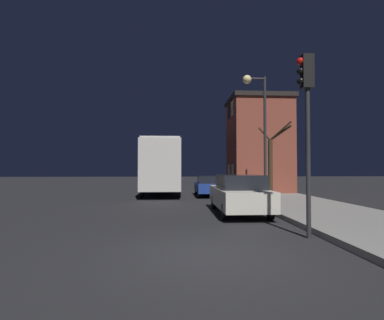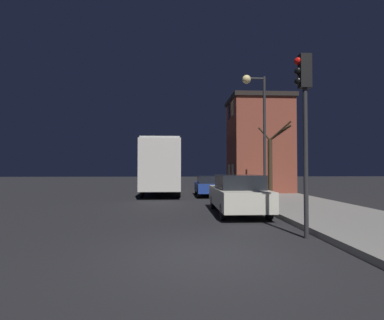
{
  "view_description": "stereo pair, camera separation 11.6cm",
  "coord_description": "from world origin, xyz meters",
  "px_view_note": "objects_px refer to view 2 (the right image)",
  "views": [
    {
      "loc": [
        -0.81,
        -6.37,
        1.83
      ],
      "look_at": [
        0.3,
        13.71,
        2.39
      ],
      "focal_mm": 28.0,
      "sensor_mm": 36.0,
      "label": 1
    },
    {
      "loc": [
        -0.69,
        -6.37,
        1.83
      ],
      "look_at": [
        0.3,
        13.71,
        2.39
      ],
      "focal_mm": 28.0,
      "sensor_mm": 36.0,
      "label": 2
    }
  ],
  "objects_px": {
    "bus": "(163,163)",
    "car_mid_lane": "(210,185)",
    "streetlamp": "(257,114)",
    "car_near_lane": "(238,194)",
    "bare_tree": "(271,161)",
    "traffic_light": "(304,107)"
  },
  "relations": [
    {
      "from": "bus",
      "to": "car_mid_lane",
      "type": "distance_m",
      "value": 4.17
    },
    {
      "from": "streetlamp",
      "to": "car_near_lane",
      "type": "distance_m",
      "value": 4.88
    },
    {
      "from": "streetlamp",
      "to": "bare_tree",
      "type": "height_order",
      "value": "streetlamp"
    },
    {
      "from": "streetlamp",
      "to": "bus",
      "type": "bearing_deg",
      "value": 125.15
    },
    {
      "from": "streetlamp",
      "to": "traffic_light",
      "type": "height_order",
      "value": "streetlamp"
    },
    {
      "from": "traffic_light",
      "to": "car_near_lane",
      "type": "xyz_separation_m",
      "value": [
        -0.9,
        4.3,
        -2.65
      ]
    },
    {
      "from": "streetlamp",
      "to": "car_near_lane",
      "type": "height_order",
      "value": "streetlamp"
    },
    {
      "from": "bus",
      "to": "car_mid_lane",
      "type": "bearing_deg",
      "value": -35.11
    },
    {
      "from": "traffic_light",
      "to": "car_near_lane",
      "type": "relative_size",
      "value": 1.06
    },
    {
      "from": "bare_tree",
      "to": "car_near_lane",
      "type": "xyz_separation_m",
      "value": [
        -2.74,
        -4.31,
        -1.42
      ]
    },
    {
      "from": "car_near_lane",
      "to": "bus",
      "type": "bearing_deg",
      "value": 109.46
    },
    {
      "from": "traffic_light",
      "to": "car_mid_lane",
      "type": "xyz_separation_m",
      "value": [
        -1.19,
        11.9,
        -2.76
      ]
    },
    {
      "from": "streetlamp",
      "to": "bus",
      "type": "distance_m",
      "value": 9.04
    },
    {
      "from": "bare_tree",
      "to": "traffic_light",
      "type": "bearing_deg",
      "value": -102.06
    },
    {
      "from": "bus",
      "to": "car_near_lane",
      "type": "xyz_separation_m",
      "value": [
        3.48,
        -9.84,
        -1.4
      ]
    },
    {
      "from": "bare_tree",
      "to": "bus",
      "type": "xyz_separation_m",
      "value": [
        -6.22,
        5.53,
        -0.02
      ]
    },
    {
      "from": "traffic_light",
      "to": "bare_tree",
      "type": "distance_m",
      "value": 8.89
    },
    {
      "from": "streetlamp",
      "to": "bus",
      "type": "xyz_separation_m",
      "value": [
        -5.02,
        7.14,
        -2.36
      ]
    },
    {
      "from": "traffic_light",
      "to": "car_mid_lane",
      "type": "bearing_deg",
      "value": 95.73
    },
    {
      "from": "streetlamp",
      "to": "traffic_light",
      "type": "bearing_deg",
      "value": -95.29
    },
    {
      "from": "traffic_light",
      "to": "bare_tree",
      "type": "bearing_deg",
      "value": 77.94
    },
    {
      "from": "streetlamp",
      "to": "car_near_lane",
      "type": "relative_size",
      "value": 1.39
    }
  ]
}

